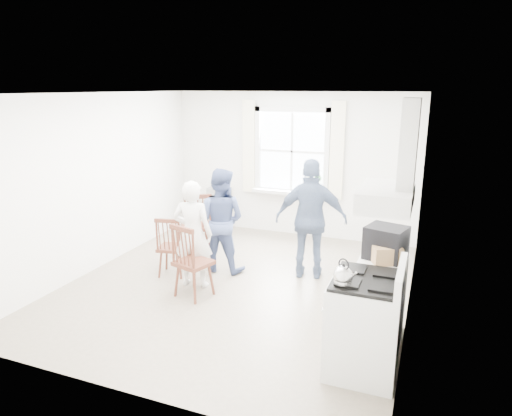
{
  "coord_description": "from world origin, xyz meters",
  "views": [
    {
      "loc": [
        2.36,
        -5.39,
        2.68
      ],
      "look_at": [
        0.19,
        0.2,
        1.08
      ],
      "focal_mm": 32.0,
      "sensor_mm": 36.0,
      "label": 1
    }
  ],
  "objects_px": {
    "stereo_stack": "(386,243)",
    "gas_stove": "(365,324)",
    "windsor_chair_b": "(187,254)",
    "windsor_chair_c": "(198,219)",
    "low_cabinet": "(381,298)",
    "person_mid": "(221,220)",
    "person_right": "(311,219)",
    "person_left": "(193,234)",
    "windsor_chair_a": "(170,241)"
  },
  "relations": [
    {
      "from": "stereo_stack",
      "to": "windsor_chair_c",
      "type": "relative_size",
      "value": 0.44
    },
    {
      "from": "windsor_chair_a",
      "to": "windsor_chair_b",
      "type": "xyz_separation_m",
      "value": [
        0.58,
        -0.52,
        0.06
      ]
    },
    {
      "from": "low_cabinet",
      "to": "windsor_chair_b",
      "type": "bearing_deg",
      "value": 179.23
    },
    {
      "from": "windsor_chair_c",
      "to": "person_mid",
      "type": "relative_size",
      "value": 0.7
    },
    {
      "from": "windsor_chair_c",
      "to": "person_left",
      "type": "height_order",
      "value": "person_left"
    },
    {
      "from": "windsor_chair_b",
      "to": "windsor_chair_c",
      "type": "xyz_separation_m",
      "value": [
        -0.57,
        1.35,
        0.04
      ]
    },
    {
      "from": "person_mid",
      "to": "person_right",
      "type": "xyz_separation_m",
      "value": [
        1.31,
        0.23,
        0.09
      ]
    },
    {
      "from": "windsor_chair_b",
      "to": "person_right",
      "type": "distance_m",
      "value": 1.83
    },
    {
      "from": "low_cabinet",
      "to": "windsor_chair_a",
      "type": "distance_m",
      "value": 3.05
    },
    {
      "from": "gas_stove",
      "to": "person_right",
      "type": "xyz_separation_m",
      "value": [
        -1.06,
        2.01,
        0.38
      ]
    },
    {
      "from": "person_left",
      "to": "person_mid",
      "type": "relative_size",
      "value": 0.96
    },
    {
      "from": "windsor_chair_b",
      "to": "person_mid",
      "type": "height_order",
      "value": "person_mid"
    },
    {
      "from": "low_cabinet",
      "to": "windsor_chair_c",
      "type": "distance_m",
      "value": 3.3
    },
    {
      "from": "gas_stove",
      "to": "person_right",
      "type": "relative_size",
      "value": 0.65
    },
    {
      "from": "windsor_chair_c",
      "to": "person_right",
      "type": "height_order",
      "value": "person_right"
    },
    {
      "from": "low_cabinet",
      "to": "windsor_chair_a",
      "type": "xyz_separation_m",
      "value": [
        -3.0,
        0.56,
        0.1
      ]
    },
    {
      "from": "windsor_chair_b",
      "to": "person_left",
      "type": "xyz_separation_m",
      "value": [
        -0.12,
        0.39,
        0.13
      ]
    },
    {
      "from": "gas_stove",
      "to": "person_left",
      "type": "relative_size",
      "value": 0.75
    },
    {
      "from": "gas_stove",
      "to": "windsor_chair_c",
      "type": "relative_size",
      "value": 1.04
    },
    {
      "from": "windsor_chair_a",
      "to": "windsor_chair_c",
      "type": "xyz_separation_m",
      "value": [
        0.01,
        0.82,
        0.11
      ]
    },
    {
      "from": "stereo_stack",
      "to": "person_right",
      "type": "bearing_deg",
      "value": 131.81
    },
    {
      "from": "windsor_chair_a",
      "to": "person_mid",
      "type": "distance_m",
      "value": 0.8
    },
    {
      "from": "gas_stove",
      "to": "person_mid",
      "type": "distance_m",
      "value": 2.98
    },
    {
      "from": "windsor_chair_b",
      "to": "person_right",
      "type": "relative_size",
      "value": 0.58
    },
    {
      "from": "windsor_chair_b",
      "to": "windsor_chair_a",
      "type": "bearing_deg",
      "value": 137.92
    },
    {
      "from": "gas_stove",
      "to": "windsor_chair_b",
      "type": "relative_size",
      "value": 1.11
    },
    {
      "from": "low_cabinet",
      "to": "windsor_chair_b",
      "type": "distance_m",
      "value": 2.42
    },
    {
      "from": "windsor_chair_c",
      "to": "person_left",
      "type": "relative_size",
      "value": 0.72
    },
    {
      "from": "person_left",
      "to": "person_mid",
      "type": "bearing_deg",
      "value": -107.86
    },
    {
      "from": "windsor_chair_a",
      "to": "person_right",
      "type": "distance_m",
      "value": 2.04
    },
    {
      "from": "low_cabinet",
      "to": "windsor_chair_b",
      "type": "height_order",
      "value": "windsor_chair_b"
    },
    {
      "from": "windsor_chair_b",
      "to": "person_left",
      "type": "height_order",
      "value": "person_left"
    },
    {
      "from": "person_mid",
      "to": "person_left",
      "type": "bearing_deg",
      "value": 80.52
    },
    {
      "from": "windsor_chair_c",
      "to": "person_right",
      "type": "relative_size",
      "value": 0.62
    },
    {
      "from": "person_mid",
      "to": "person_right",
      "type": "height_order",
      "value": "person_right"
    },
    {
      "from": "stereo_stack",
      "to": "windsor_chair_c",
      "type": "xyz_separation_m",
      "value": [
        -3.0,
        1.35,
        -0.42
      ]
    },
    {
      "from": "windsor_chair_c",
      "to": "person_mid",
      "type": "xyz_separation_m",
      "value": [
        0.55,
        -0.3,
        0.12
      ]
    },
    {
      "from": "person_right",
      "to": "stereo_stack",
      "type": "bearing_deg",
      "value": 119.82
    },
    {
      "from": "stereo_stack",
      "to": "gas_stove",
      "type": "bearing_deg",
      "value": -96.19
    },
    {
      "from": "gas_stove",
      "to": "stereo_stack",
      "type": "distance_m",
      "value": 0.94
    },
    {
      "from": "low_cabinet",
      "to": "windsor_chair_a",
      "type": "bearing_deg",
      "value": 169.47
    },
    {
      "from": "person_right",
      "to": "windsor_chair_c",
      "type": "bearing_deg",
      "value": -14.21
    },
    {
      "from": "low_cabinet",
      "to": "stereo_stack",
      "type": "distance_m",
      "value": 0.63
    },
    {
      "from": "person_mid",
      "to": "person_right",
      "type": "distance_m",
      "value": 1.33
    },
    {
      "from": "windsor_chair_c",
      "to": "low_cabinet",
      "type": "bearing_deg",
      "value": -24.76
    },
    {
      "from": "windsor_chair_c",
      "to": "person_right",
      "type": "bearing_deg",
      "value": -2.21
    },
    {
      "from": "windsor_chair_c",
      "to": "windsor_chair_a",
      "type": "bearing_deg",
      "value": -90.88
    },
    {
      "from": "stereo_stack",
      "to": "windsor_chair_a",
      "type": "xyz_separation_m",
      "value": [
        -3.01,
        0.53,
        -0.53
      ]
    },
    {
      "from": "windsor_chair_b",
      "to": "windsor_chair_c",
      "type": "bearing_deg",
      "value": 112.93
    },
    {
      "from": "low_cabinet",
      "to": "person_mid",
      "type": "distance_m",
      "value": 2.69
    }
  ]
}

